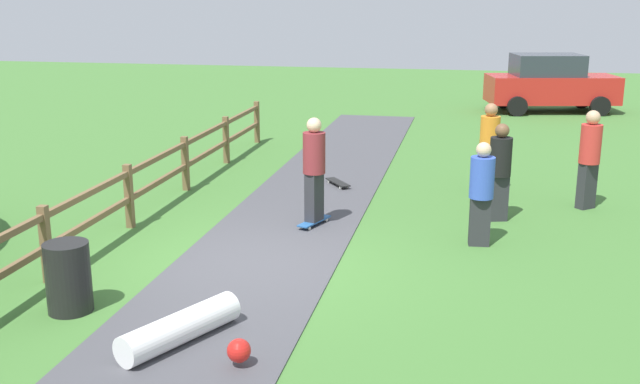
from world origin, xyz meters
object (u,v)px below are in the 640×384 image
object	(u,v)px
skater_fallen	(185,329)
skateboard_loose	(338,182)
bystander_red	(590,155)
parked_car_red	(550,83)
skater_riding	(314,166)
bystander_black	(500,168)
trash_bin	(68,277)
bystander_orange	(489,144)
bystander_blue	(481,189)

from	to	relation	value
skater_fallen	skateboard_loose	size ratio (longest dim) A/B	2.08
skater_fallen	bystander_red	size ratio (longest dim) A/B	0.87
parked_car_red	skater_riding	bearing A→B (deg)	-109.67
bystander_black	parked_car_red	xyz separation A→B (m)	(1.97, 13.15, 0.01)
skater_riding	bystander_black	xyz separation A→B (m)	(3.08, 1.00, -0.11)
trash_bin	parked_car_red	distance (m)	19.67
bystander_orange	trash_bin	bearing A→B (deg)	-126.84
skater_fallen	bystander_orange	size ratio (longest dim) A/B	0.88
skater_riding	skater_fallen	world-z (taller)	skater_riding
skater_fallen	bystander_red	bearing A→B (deg)	52.69
skater_fallen	bystander_black	world-z (taller)	bystander_black
bystander_red	bystander_blue	xyz separation A→B (m)	(-1.94, -2.55, -0.11)
skater_fallen	bystander_orange	bearing A→B (deg)	65.64
trash_bin	bystander_red	bearing A→B (deg)	41.68
trash_bin	bystander_blue	distance (m)	6.23
bystander_red	bystander_orange	world-z (taller)	bystander_red
skateboard_loose	bystander_red	size ratio (longest dim) A/B	0.42
bystander_red	bystander_black	xyz separation A→B (m)	(-1.62, -1.11, -0.07)
skateboard_loose	bystander_red	bearing A→B (deg)	-7.95
bystander_black	trash_bin	bearing A→B (deg)	-136.38
trash_bin	bystander_orange	xyz separation A→B (m)	(5.18, 6.92, 0.55)
skater_fallen	bystander_blue	distance (m)	5.42
bystander_black	skater_fallen	bearing A→B (deg)	-122.04
bystander_red	bystander_black	bearing A→B (deg)	-145.64
bystander_red	bystander_orange	size ratio (longest dim) A/B	1.01
bystander_black	bystander_red	bearing A→B (deg)	34.36
skater_riding	parked_car_red	world-z (taller)	parked_car_red
parked_car_red	skateboard_loose	bearing A→B (deg)	-114.37
skater_riding	bystander_orange	bearing A→B (deg)	44.01
trash_bin	parked_car_red	size ratio (longest dim) A/B	0.20
skateboard_loose	bystander_red	xyz separation A→B (m)	(4.80, -0.67, 0.93)
skateboard_loose	bystander_blue	size ratio (longest dim) A/B	0.46
skater_riding	bystander_red	xyz separation A→B (m)	(4.71, 2.11, -0.05)
trash_bin	bystander_black	world-z (taller)	bystander_black
parked_car_red	bystander_black	bearing A→B (deg)	-98.53
bystander_orange	bystander_black	distance (m)	1.83
skater_riding	skateboard_loose	bearing A→B (deg)	91.93
bystander_orange	bystander_black	world-z (taller)	bystander_orange
bystander_red	bystander_blue	size ratio (longest dim) A/B	1.10
bystander_red	skater_fallen	bearing A→B (deg)	-127.31
skateboard_loose	bystander_blue	world-z (taller)	bystander_blue
trash_bin	bystander_orange	size ratio (longest dim) A/B	0.50
skater_fallen	skateboard_loose	world-z (taller)	skater_fallen
skater_riding	bystander_black	size ratio (longest dim) A/B	1.08
trash_bin	skateboard_loose	size ratio (longest dim) A/B	1.18
bystander_red	parked_car_red	bearing A→B (deg)	88.34
trash_bin	bystander_orange	world-z (taller)	bystander_orange
trash_bin	bystander_red	world-z (taller)	bystander_red
bystander_orange	bystander_blue	xyz separation A→B (m)	(-0.15, -3.27, -0.09)
trash_bin	bystander_black	bearing A→B (deg)	43.62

